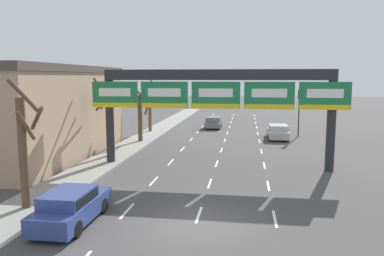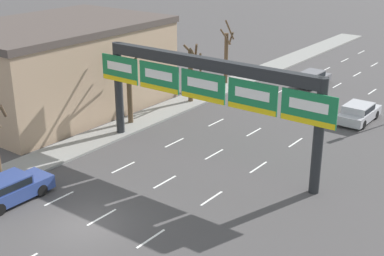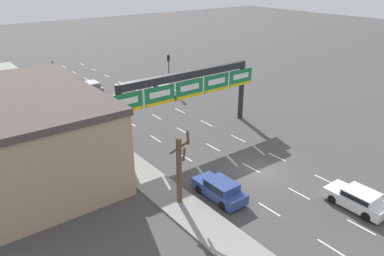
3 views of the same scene
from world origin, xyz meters
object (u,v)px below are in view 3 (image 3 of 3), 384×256
(car_grey, at_px, (92,86))
(tree_bare_second, at_px, (53,87))
(tree_bare_furthest, at_px, (102,120))
(car_silver, at_px, (162,89))
(car_blue, at_px, (220,189))
(tree_bare_third, at_px, (80,101))
(traffic_light_near_gantry, at_px, (169,65))
(tree_bare_closest, at_px, (180,167))
(sign_gantry, at_px, (188,87))
(car_white, at_px, (358,198))

(car_grey, distance_m, tree_bare_second, 8.30)
(tree_bare_furthest, bearing_deg, car_silver, 38.62)
(car_blue, xyz_separation_m, tree_bare_furthest, (-3.18, 12.66, 2.14))
(car_blue, height_order, tree_bare_third, tree_bare_third)
(car_silver, xyz_separation_m, traffic_light_near_gantry, (2.16, 1.55, 2.67))
(tree_bare_second, bearing_deg, tree_bare_closest, -88.57)
(sign_gantry, height_order, car_white, sign_gantry)
(car_silver, xyz_separation_m, car_white, (-3.36, -30.21, 0.00))
(tree_bare_closest, bearing_deg, tree_bare_second, 91.43)
(traffic_light_near_gantry, xyz_separation_m, tree_bare_third, (-14.95, -5.42, -0.72))
(tree_bare_closest, bearing_deg, car_white, -39.90)
(car_grey, bearing_deg, tree_bare_furthest, -109.84)
(sign_gantry, xyz_separation_m, car_grey, (-1.88, 19.72, -4.26))
(tree_bare_second, bearing_deg, car_white, -72.63)
(car_grey, distance_m, tree_bare_furthest, 19.02)
(sign_gantry, distance_m, tree_bare_second, 17.43)
(car_white, xyz_separation_m, tree_bare_second, (-10.21, 32.65, 2.12))
(sign_gantry, distance_m, car_white, 18.13)
(car_white, distance_m, car_grey, 37.44)
(car_blue, height_order, tree_bare_furthest, tree_bare_furthest)
(car_blue, height_order, traffic_light_near_gantry, traffic_light_near_gantry)
(car_silver, relative_size, car_grey, 1.06)
(tree_bare_third, xyz_separation_m, tree_bare_furthest, (-0.64, -6.86, 0.20))
(car_blue, distance_m, car_silver, 25.53)
(car_silver, height_order, car_white, same)
(car_white, height_order, tree_bare_closest, tree_bare_closest)
(car_blue, relative_size, car_white, 1.04)
(car_grey, relative_size, traffic_light_near_gantry, 0.88)
(tree_bare_closest, height_order, tree_bare_furthest, tree_bare_furthest)
(tree_bare_second, relative_size, tree_bare_third, 1.21)
(car_silver, bearing_deg, tree_bare_furthest, -141.38)
(car_grey, bearing_deg, sign_gantry, -84.56)
(car_blue, xyz_separation_m, tree_bare_second, (-3.33, 25.82, 2.10))
(car_grey, relative_size, tree_bare_closest, 0.73)
(car_grey, distance_m, tree_bare_closest, 29.91)
(car_grey, xyz_separation_m, traffic_light_near_gantry, (9.18, -5.49, 2.70))
(car_white, relative_size, tree_bare_second, 0.72)
(tree_bare_third, relative_size, tree_bare_furthest, 0.83)
(car_silver, height_order, car_grey, car_silver)
(car_silver, distance_m, tree_bare_closest, 25.79)
(car_white, relative_size, traffic_light_near_gantry, 0.89)
(traffic_light_near_gantry, distance_m, tree_bare_furthest, 19.85)
(sign_gantry, bearing_deg, tree_bare_closest, -129.39)
(car_white, relative_size, car_grey, 1.01)
(tree_bare_closest, bearing_deg, tree_bare_furthest, 92.35)
(sign_gantry, xyz_separation_m, car_blue, (-5.11, -10.71, -4.21))
(car_white, xyz_separation_m, tree_bare_third, (-9.43, 26.35, 1.95))
(car_white, bearing_deg, car_blue, 135.24)
(car_silver, bearing_deg, tree_bare_second, 169.83)
(car_grey, height_order, tree_bare_second, tree_bare_second)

